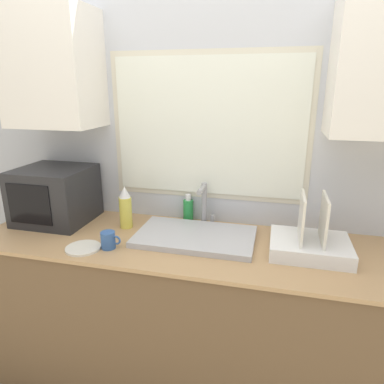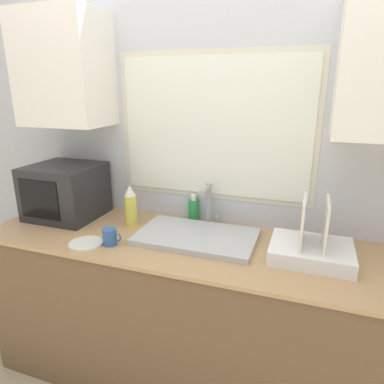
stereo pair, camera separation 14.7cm
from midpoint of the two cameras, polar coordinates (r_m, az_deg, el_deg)
countertop at (r=2.01m, az=-1.85°, el=-19.82°), size 2.30×0.65×0.88m
wall_back at (r=1.92m, az=0.44°, el=8.98°), size 6.00×0.38×2.60m
sink_basin at (r=1.80m, az=-1.82°, el=-7.46°), size 0.61×0.37×0.03m
faucet at (r=1.93m, az=-0.13°, el=-1.64°), size 0.08×0.15×0.25m
microwave at (r=2.18m, az=-23.66°, el=-0.45°), size 0.40×0.38×0.32m
dish_rack at (r=1.71m, az=16.75°, el=-8.18°), size 0.37×0.30×0.29m
spray_bottle at (r=1.96m, az=-13.15°, el=-2.64°), size 0.07×0.07×0.24m
soap_bottle at (r=2.02m, az=-2.71°, el=-2.95°), size 0.06×0.06×0.16m
mug_near_sink at (r=1.76m, az=-16.11°, el=-7.76°), size 0.10×0.07×0.09m
small_plate at (r=1.81m, az=-19.96°, el=-8.82°), size 0.17×0.17×0.01m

